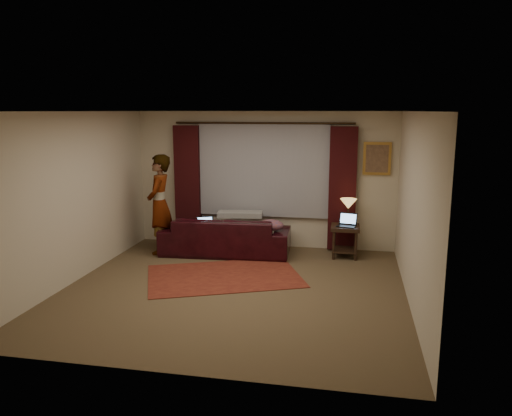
{
  "coord_description": "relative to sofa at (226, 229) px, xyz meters",
  "views": [
    {
      "loc": [
        1.68,
        -6.87,
        2.61
      ],
      "look_at": [
        0.1,
        1.2,
        1.0
      ],
      "focal_mm": 35.0,
      "sensor_mm": 36.0,
      "label": 1
    }
  ],
  "objects": [
    {
      "name": "end_table",
      "position": [
        2.17,
        0.19,
        -0.18
      ],
      "size": [
        0.51,
        0.51,
        0.58
      ],
      "primitive_type": "cube",
      "rotation": [
        0.0,
        0.0,
        0.02
      ],
      "color": "black",
      "rests_on": "floor"
    },
    {
      "name": "drape_left",
      "position": [
        -0.91,
        0.6,
        0.71
      ],
      "size": [
        0.5,
        0.14,
        2.3
      ],
      "primitive_type": "cube",
      "color": "black",
      "rests_on": "floor"
    },
    {
      "name": "wall_right",
      "position": [
        3.09,
        -1.79,
        0.83
      ],
      "size": [
        0.02,
        5.0,
        2.6
      ],
      "primitive_type": "cube",
      "color": "beige",
      "rests_on": "ground"
    },
    {
      "name": "drape_right",
      "position": [
        2.09,
        0.6,
        0.71
      ],
      "size": [
        0.5,
        0.14,
        2.3
      ],
      "primitive_type": "cube",
      "color": "black",
      "rests_on": "floor"
    },
    {
      "name": "laptop_table",
      "position": [
        2.19,
        0.12,
        0.22
      ],
      "size": [
        0.39,
        0.42,
        0.23
      ],
      "primitive_type": null,
      "rotation": [
        0.0,
        0.0,
        -0.24
      ],
      "color": "black",
      "rests_on": "end_table"
    },
    {
      "name": "throw_blanket",
      "position": [
        0.21,
        0.27,
        0.48
      ],
      "size": [
        0.87,
        0.44,
        0.1
      ],
      "primitive_type": "cube",
      "rotation": [
        0.0,
        0.0,
        0.14
      ],
      "color": "gray",
      "rests_on": "sofa"
    },
    {
      "name": "area_rug",
      "position": [
        0.3,
        -1.27,
        -0.47
      ],
      "size": [
        2.81,
        2.39,
        0.01
      ],
      "primitive_type": "cube",
      "rotation": [
        0.0,
        0.0,
        0.4
      ],
      "color": "maroon",
      "rests_on": "floor"
    },
    {
      "name": "wall_left",
      "position": [
        -1.91,
        -1.79,
        0.83
      ],
      "size": [
        0.02,
        5.0,
        2.6
      ],
      "primitive_type": "cube",
      "color": "beige",
      "rests_on": "ground"
    },
    {
      "name": "ceiling",
      "position": [
        0.59,
        -1.79,
        2.13
      ],
      "size": [
        5.0,
        5.0,
        0.02
      ],
      "primitive_type": "cube",
      "color": "silver",
      "rests_on": "ground"
    },
    {
      "name": "sheer_curtain",
      "position": [
        0.59,
        0.65,
        1.03
      ],
      "size": [
        2.5,
        0.05,
        1.8
      ],
      "primitive_type": "cube",
      "color": "#95959C",
      "rests_on": "wall_back"
    },
    {
      "name": "clothing_pile",
      "position": [
        0.84,
        -0.04,
        0.1
      ],
      "size": [
        0.49,
        0.39,
        0.2
      ],
      "primitive_type": "ellipsoid",
      "rotation": [
        0.0,
        0.0,
        0.05
      ],
      "color": "#744452",
      "rests_on": "sofa"
    },
    {
      "name": "laptop_sofa",
      "position": [
        -0.33,
        -0.15,
        0.11
      ],
      "size": [
        0.4,
        0.41,
        0.22
      ],
      "primitive_type": null,
      "rotation": [
        0.0,
        0.0,
        0.37
      ],
      "color": "black",
      "rests_on": "sofa"
    },
    {
      "name": "wall_back",
      "position": [
        0.59,
        0.71,
        0.83
      ],
      "size": [
        5.0,
        0.02,
        2.6
      ],
      "primitive_type": "cube",
      "color": "beige",
      "rests_on": "ground"
    },
    {
      "name": "sofa",
      "position": [
        0.0,
        0.0,
        0.0
      ],
      "size": [
        2.41,
        1.15,
        0.95
      ],
      "primitive_type": "imported",
      "rotation": [
        0.0,
        0.0,
        3.2
      ],
      "color": "black",
      "rests_on": "floor"
    },
    {
      "name": "person",
      "position": [
        -1.2,
        -0.17,
        0.44
      ],
      "size": [
        0.59,
        0.59,
        1.83
      ],
      "primitive_type": "imported",
      "rotation": [
        0.0,
        0.0,
        -1.47
      ],
      "color": "gray",
      "rests_on": "floor"
    },
    {
      "name": "floor",
      "position": [
        0.59,
        -1.79,
        -0.48
      ],
      "size": [
        5.0,
        5.0,
        0.01
      ],
      "primitive_type": "cube",
      "color": "brown",
      "rests_on": "ground"
    },
    {
      "name": "curtain_rod",
      "position": [
        0.59,
        0.6,
        1.91
      ],
      "size": [
        0.04,
        0.04,
        3.4
      ],
      "primitive_type": "cylinder",
      "color": "black",
      "rests_on": "wall_back"
    },
    {
      "name": "picture_frame",
      "position": [
        2.69,
        0.68,
        1.28
      ],
      "size": [
        0.5,
        0.04,
        0.6
      ],
      "primitive_type": "cube",
      "color": "#B28236",
      "rests_on": "wall_back"
    },
    {
      "name": "wall_front",
      "position": [
        0.59,
        -4.29,
        0.83
      ],
      "size": [
        5.0,
        0.02,
        2.6
      ],
      "primitive_type": "cube",
      "color": "beige",
      "rests_on": "ground"
    },
    {
      "name": "tiffany_lamp",
      "position": [
        2.21,
        0.26,
        0.35
      ],
      "size": [
        0.38,
        0.38,
        0.48
      ],
      "primitive_type": null,
      "rotation": [
        0.0,
        0.0,
        -0.32
      ],
      "color": "olive",
      "rests_on": "end_table"
    }
  ]
}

